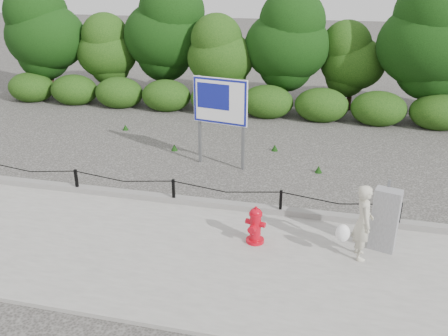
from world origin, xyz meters
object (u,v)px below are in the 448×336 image
at_px(pedestrian, 362,223).
at_px(advertising_sign, 220,105).
at_px(utility_cabinet, 385,220).
at_px(fire_hydrant, 255,226).

bearing_deg(pedestrian, advertising_sign, 33.45).
distance_m(pedestrian, utility_cabinet, 0.61).
xyz_separation_m(fire_hydrant, utility_cabinet, (2.46, 0.35, 0.26)).
relative_size(pedestrian, advertising_sign, 0.59).
distance_m(fire_hydrant, advertising_sign, 4.42).
bearing_deg(utility_cabinet, fire_hydrant, -156.59).
distance_m(fire_hydrant, pedestrian, 2.04).
relative_size(fire_hydrant, advertising_sign, 0.31).
height_order(pedestrian, utility_cabinet, pedestrian).
relative_size(fire_hydrant, pedestrian, 0.53).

